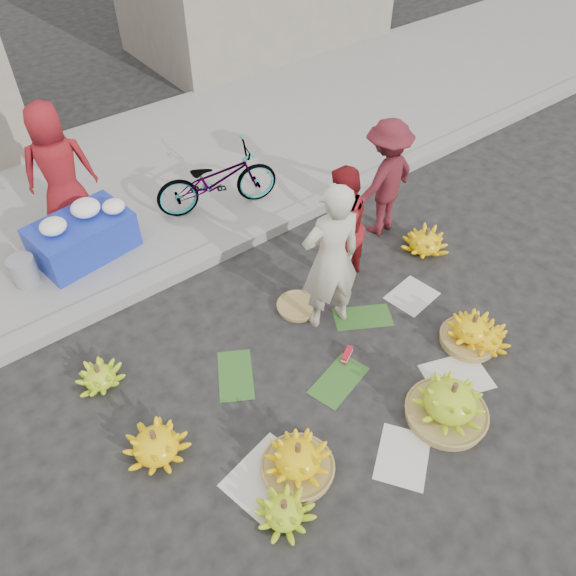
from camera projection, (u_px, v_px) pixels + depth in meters
ground at (333, 364)px, 5.89m from camera, size 80.00×80.00×0.00m
curb at (220, 251)px, 7.09m from camera, size 40.00×0.25×0.15m
sidewalk at (144, 179)px, 8.30m from camera, size 40.00×4.00×0.12m
newspaper_scatter at (387, 415)px, 5.43m from camera, size 3.20×1.80×0.00m
banana_leaves at (314, 356)px, 5.96m from camera, size 2.00×1.00×0.00m
banana_bunch_0 at (298, 460)px, 4.89m from camera, size 0.64×0.64×0.44m
banana_bunch_1 at (284, 511)px, 4.63m from camera, size 0.56×0.56×0.30m
banana_bunch_2 at (450, 403)px, 5.27m from camera, size 0.89×0.89×0.51m
banana_bunch_3 at (486, 336)px, 5.99m from camera, size 0.54×0.54×0.31m
banana_bunch_4 at (471, 331)px, 5.98m from camera, size 0.69×0.69×0.42m
banana_bunch_5 at (426, 241)px, 7.10m from camera, size 0.64×0.64×0.35m
banana_bunch_6 at (156, 444)px, 5.04m from camera, size 0.61×0.61×0.36m
banana_bunch_7 at (99, 376)px, 5.62m from camera, size 0.44×0.44×0.29m
basket_spare at (298, 306)px, 6.46m from camera, size 0.55×0.55×0.05m
incense_stack at (347, 355)px, 5.92m from camera, size 0.20×0.15×0.08m
vendor_cream at (331, 259)px, 5.73m from camera, size 0.74×0.58×1.79m
vendor_red at (340, 229)px, 6.31m from camera, size 0.89×0.80×1.53m
man_striped at (385, 179)px, 7.00m from camera, size 1.06×0.68×1.56m
flower_table at (83, 235)px, 6.81m from camera, size 1.26×0.89×0.68m
grey_bucket at (24, 271)px, 6.50m from camera, size 0.31×0.31×0.35m
flower_vendor at (59, 170)px, 6.80m from camera, size 0.96×0.77×1.70m
bicycle at (217, 180)px, 7.40m from camera, size 1.02×1.74×0.86m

